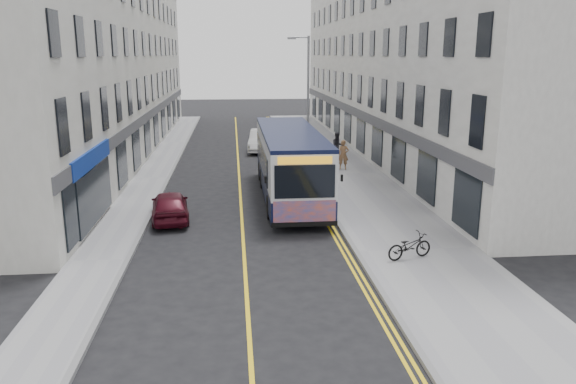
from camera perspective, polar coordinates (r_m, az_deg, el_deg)
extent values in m
plane|color=black|center=(21.00, -4.54, -5.56)|extent=(140.00, 140.00, 0.00)
cube|color=gray|center=(33.20, 5.87, 1.78)|extent=(4.50, 64.00, 0.12)
cube|color=gray|center=(32.89, -13.73, 1.34)|extent=(2.00, 64.00, 0.12)
cube|color=slate|center=(32.83, 2.02, 1.72)|extent=(0.18, 64.00, 0.13)
cube|color=slate|center=(32.76, -12.00, 1.40)|extent=(0.18, 64.00, 0.13)
cube|color=yellow|center=(32.56, -4.98, 1.46)|extent=(0.12, 64.00, 0.01)
cube|color=yellow|center=(32.78, 1.24, 1.60)|extent=(0.10, 64.00, 0.01)
cube|color=yellow|center=(32.81, 1.58, 1.61)|extent=(0.10, 64.00, 0.01)
cube|color=white|center=(42.47, 10.78, 13.00)|extent=(6.00, 46.00, 13.00)
cube|color=silver|center=(41.73, -18.11, 12.56)|extent=(6.00, 46.00, 13.00)
cylinder|color=gray|center=(34.24, 2.05, 8.89)|extent=(0.14, 0.14, 8.00)
cylinder|color=gray|center=(34.06, 1.24, 15.43)|extent=(1.00, 0.08, 0.08)
cube|color=gray|center=(34.00, 0.37, 15.35)|extent=(0.50, 0.18, 0.12)
cube|color=black|center=(27.62, 0.17, 1.05)|extent=(2.63, 11.58, 0.95)
cube|color=silver|center=(27.34, 0.18, 3.96)|extent=(2.63, 11.58, 1.89)
cube|color=black|center=(27.18, 0.18, 6.10)|extent=(2.65, 11.58, 0.17)
cube|color=black|center=(27.90, -2.69, 3.70)|extent=(0.04, 9.05, 1.21)
cube|color=black|center=(28.16, 2.76, 3.80)|extent=(0.04, 9.05, 1.21)
cube|color=black|center=(21.70, 1.72, 1.06)|extent=(2.37, 0.04, 1.32)
cube|color=#E34D13|center=(22.01, 1.70, -2.15)|extent=(2.47, 0.04, 1.00)
cube|color=orange|center=(21.52, 1.74, 3.24)|extent=(2.11, 0.04, 0.29)
cylinder|color=black|center=(24.24, -1.80, -1.55)|extent=(0.29, 1.05, 1.05)
cylinder|color=black|center=(24.51, 3.76, -1.40)|extent=(0.29, 1.05, 1.05)
cylinder|color=black|center=(29.85, -2.55, 1.39)|extent=(0.29, 1.05, 1.05)
cylinder|color=black|center=(30.07, 1.98, 1.49)|extent=(0.29, 1.05, 1.05)
cylinder|color=black|center=(31.70, -2.74, 2.13)|extent=(0.29, 1.05, 1.05)
cylinder|color=black|center=(31.91, 1.54, 2.22)|extent=(0.29, 1.05, 1.05)
imported|color=black|center=(19.72, 12.24, -5.39)|extent=(1.81, 1.09, 0.90)
imported|color=#8B623F|center=(34.28, 5.65, 3.79)|extent=(0.73, 0.55, 1.78)
imported|color=#222127|center=(37.57, 5.06, 4.69)|extent=(0.99, 0.84, 1.78)
imported|color=white|center=(41.35, -2.67, 5.25)|extent=(2.26, 4.93, 1.57)
imported|color=#450B17|center=(24.53, -11.90, -1.36)|extent=(1.97, 3.97, 1.30)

